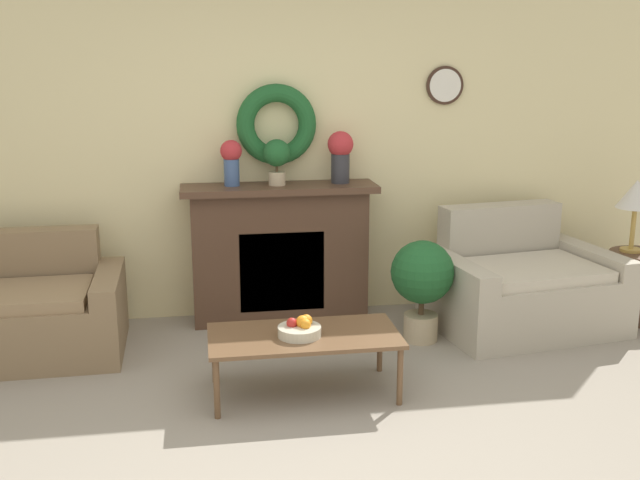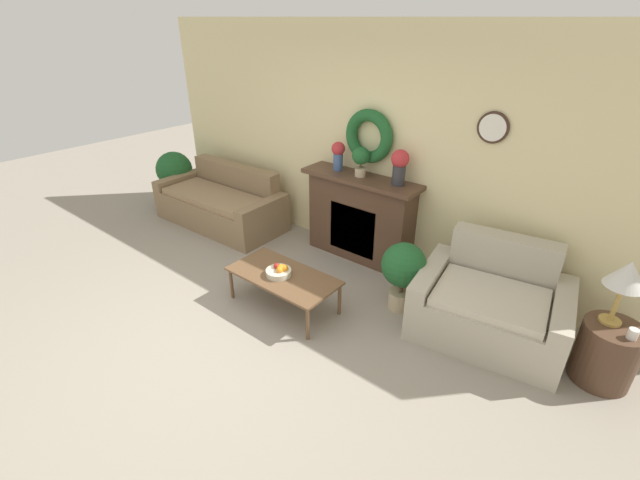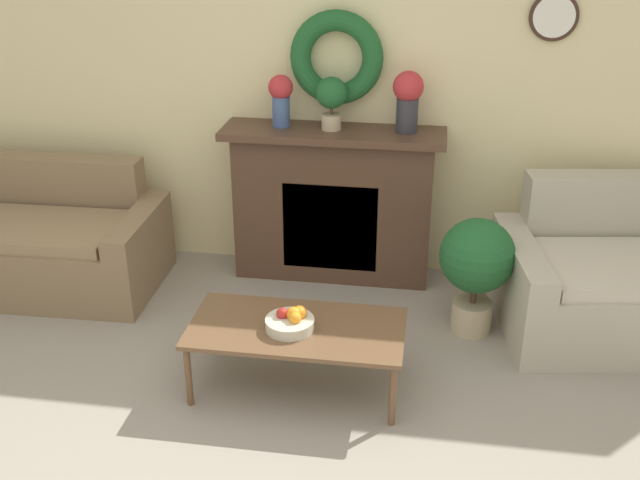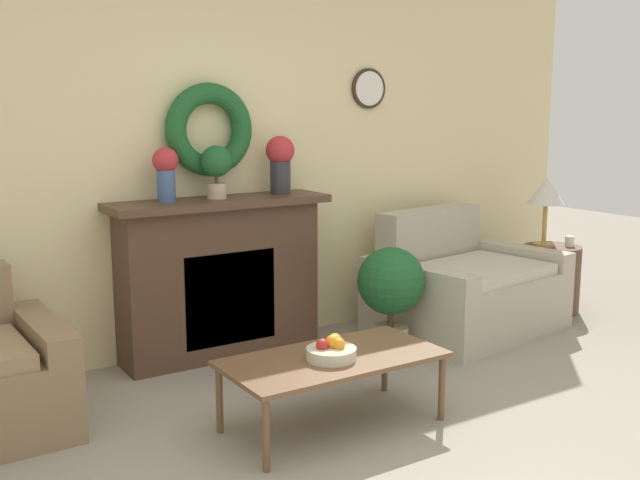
{
  "view_description": "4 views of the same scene",
  "coord_description": "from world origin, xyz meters",
  "px_view_note": "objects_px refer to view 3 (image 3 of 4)",
  "views": [
    {
      "loc": [
        -0.55,
        -3.33,
        1.99
      ],
      "look_at": [
        0.17,
        1.13,
        0.89
      ],
      "focal_mm": 42.0,
      "sensor_mm": 36.0,
      "label": 1
    },
    {
      "loc": [
        2.63,
        -1.77,
        2.7
      ],
      "look_at": [
        0.15,
        1.3,
        0.64
      ],
      "focal_mm": 24.0,
      "sensor_mm": 36.0,
      "label": 2
    },
    {
      "loc": [
        0.67,
        -2.49,
        2.47
      ],
      "look_at": [
        0.1,
        1.23,
        0.72
      ],
      "focal_mm": 42.0,
      "sensor_mm": 36.0,
      "label": 3
    },
    {
      "loc": [
        -2.02,
        -2.22,
        1.66
      ],
      "look_at": [
        0.23,
        1.28,
        0.91
      ],
      "focal_mm": 42.0,
      "sensor_mm": 36.0,
      "label": 4
    }
  ],
  "objects_px": {
    "fireplace": "(333,203)",
    "couch_left": "(20,242)",
    "vase_on_mantel_left": "(281,97)",
    "loveseat_right": "(612,282)",
    "potted_plant_floor_by_loveseat": "(477,263)",
    "potted_plant_on_mantel": "(331,98)",
    "vase_on_mantel_right": "(408,97)",
    "coffee_table": "(297,331)",
    "fruit_bowl": "(290,321)"
  },
  "relations": [
    {
      "from": "vase_on_mantel_left",
      "to": "fireplace",
      "type": "bearing_deg",
      "value": -0.9
    },
    {
      "from": "vase_on_mantel_left",
      "to": "coffee_table",
      "type": "bearing_deg",
      "value": -75.82
    },
    {
      "from": "fireplace",
      "to": "fruit_bowl",
      "type": "distance_m",
      "value": 1.39
    },
    {
      "from": "fireplace",
      "to": "loveseat_right",
      "type": "bearing_deg",
      "value": -13.72
    },
    {
      "from": "fireplace",
      "to": "coffee_table",
      "type": "xyz_separation_m",
      "value": [
        -0.0,
        -1.36,
        -0.19
      ]
    },
    {
      "from": "couch_left",
      "to": "fruit_bowl",
      "type": "relative_size",
      "value": 7.49
    },
    {
      "from": "coffee_table",
      "to": "fruit_bowl",
      "type": "bearing_deg",
      "value": -136.94
    },
    {
      "from": "vase_on_mantel_right",
      "to": "potted_plant_on_mantel",
      "type": "distance_m",
      "value": 0.49
    },
    {
      "from": "couch_left",
      "to": "potted_plant_on_mantel",
      "type": "bearing_deg",
      "value": 9.69
    },
    {
      "from": "couch_left",
      "to": "potted_plant_floor_by_loveseat",
      "type": "xyz_separation_m",
      "value": [
        3.06,
        -0.2,
        0.17
      ]
    },
    {
      "from": "couch_left",
      "to": "fruit_bowl",
      "type": "bearing_deg",
      "value": -26.18
    },
    {
      "from": "coffee_table",
      "to": "potted_plant_floor_by_loveseat",
      "type": "bearing_deg",
      "value": 37.68
    },
    {
      "from": "fruit_bowl",
      "to": "vase_on_mantel_right",
      "type": "bearing_deg",
      "value": 70.05
    },
    {
      "from": "fireplace",
      "to": "potted_plant_floor_by_loveseat",
      "type": "distance_m",
      "value": 1.14
    },
    {
      "from": "couch_left",
      "to": "vase_on_mantel_right",
      "type": "distance_m",
      "value": 2.8
    },
    {
      "from": "coffee_table",
      "to": "potted_plant_floor_by_loveseat",
      "type": "relative_size",
      "value": 1.55
    },
    {
      "from": "vase_on_mantel_right",
      "to": "fruit_bowl",
      "type": "bearing_deg",
      "value": -109.95
    },
    {
      "from": "fruit_bowl",
      "to": "potted_plant_floor_by_loveseat",
      "type": "height_order",
      "value": "potted_plant_floor_by_loveseat"
    },
    {
      "from": "fireplace",
      "to": "couch_left",
      "type": "xyz_separation_m",
      "value": [
        -2.11,
        -0.42,
        -0.25
      ]
    },
    {
      "from": "loveseat_right",
      "to": "vase_on_mantel_right",
      "type": "relative_size",
      "value": 3.69
    },
    {
      "from": "loveseat_right",
      "to": "vase_on_mantel_left",
      "type": "xyz_separation_m",
      "value": [
        -2.13,
        0.44,
        0.95
      ]
    },
    {
      "from": "potted_plant_floor_by_loveseat",
      "to": "loveseat_right",
      "type": "bearing_deg",
      "value": 12.61
    },
    {
      "from": "coffee_table",
      "to": "vase_on_mantel_right",
      "type": "xyz_separation_m",
      "value": [
        0.48,
        1.37,
        0.94
      ]
    },
    {
      "from": "loveseat_right",
      "to": "potted_plant_floor_by_loveseat",
      "type": "bearing_deg",
      "value": -175.94
    },
    {
      "from": "vase_on_mantel_right",
      "to": "potted_plant_on_mantel",
      "type": "relative_size",
      "value": 1.15
    },
    {
      "from": "coffee_table",
      "to": "potted_plant_floor_by_loveseat",
      "type": "height_order",
      "value": "potted_plant_floor_by_loveseat"
    },
    {
      "from": "coffee_table",
      "to": "potted_plant_on_mantel",
      "type": "height_order",
      "value": "potted_plant_on_mantel"
    },
    {
      "from": "loveseat_right",
      "to": "fruit_bowl",
      "type": "bearing_deg",
      "value": -160.92
    },
    {
      "from": "fruit_bowl",
      "to": "vase_on_mantel_left",
      "type": "relative_size",
      "value": 0.76
    },
    {
      "from": "fireplace",
      "to": "vase_on_mantel_left",
      "type": "height_order",
      "value": "vase_on_mantel_left"
    },
    {
      "from": "couch_left",
      "to": "fireplace",
      "type": "bearing_deg",
      "value": 9.99
    },
    {
      "from": "couch_left",
      "to": "potted_plant_on_mantel",
      "type": "relative_size",
      "value": 5.66
    },
    {
      "from": "vase_on_mantel_left",
      "to": "vase_on_mantel_right",
      "type": "xyz_separation_m",
      "value": [
        0.82,
        0.0,
        0.03
      ]
    },
    {
      "from": "couch_left",
      "to": "vase_on_mantel_left",
      "type": "relative_size",
      "value": 5.7
    },
    {
      "from": "couch_left",
      "to": "vase_on_mantel_left",
      "type": "distance_m",
      "value": 2.06
    },
    {
      "from": "couch_left",
      "to": "fruit_bowl",
      "type": "xyz_separation_m",
      "value": [
        2.08,
        -0.97,
        0.13
      ]
    },
    {
      "from": "fireplace",
      "to": "potted_plant_on_mantel",
      "type": "relative_size",
      "value": 4.28
    },
    {
      "from": "coffee_table",
      "to": "potted_plant_floor_by_loveseat",
      "type": "xyz_separation_m",
      "value": [
        0.96,
        0.74,
        0.11
      ]
    },
    {
      "from": "vase_on_mantel_left",
      "to": "vase_on_mantel_right",
      "type": "bearing_deg",
      "value": 0.0
    },
    {
      "from": "vase_on_mantel_right",
      "to": "potted_plant_floor_by_loveseat",
      "type": "height_order",
      "value": "vase_on_mantel_right"
    },
    {
      "from": "fireplace",
      "to": "loveseat_right",
      "type": "height_order",
      "value": "fireplace"
    },
    {
      "from": "fireplace",
      "to": "fruit_bowl",
      "type": "relative_size",
      "value": 5.66
    },
    {
      "from": "coffee_table",
      "to": "vase_on_mantel_left",
      "type": "xyz_separation_m",
      "value": [
        -0.34,
        1.37,
        0.91
      ]
    },
    {
      "from": "loveseat_right",
      "to": "potted_plant_floor_by_loveseat",
      "type": "relative_size",
      "value": 1.96
    },
    {
      "from": "potted_plant_floor_by_loveseat",
      "to": "vase_on_mantel_right",
      "type": "bearing_deg",
      "value": 127.38
    },
    {
      "from": "loveseat_right",
      "to": "potted_plant_floor_by_loveseat",
      "type": "distance_m",
      "value": 0.87
    },
    {
      "from": "loveseat_right",
      "to": "potted_plant_on_mantel",
      "type": "relative_size",
      "value": 4.22
    },
    {
      "from": "fireplace",
      "to": "fruit_bowl",
      "type": "height_order",
      "value": "fireplace"
    },
    {
      "from": "couch_left",
      "to": "loveseat_right",
      "type": "xyz_separation_m",
      "value": [
        3.9,
        -0.01,
        0.02
      ]
    },
    {
      "from": "fireplace",
      "to": "couch_left",
      "type": "distance_m",
      "value": 2.17
    }
  ]
}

